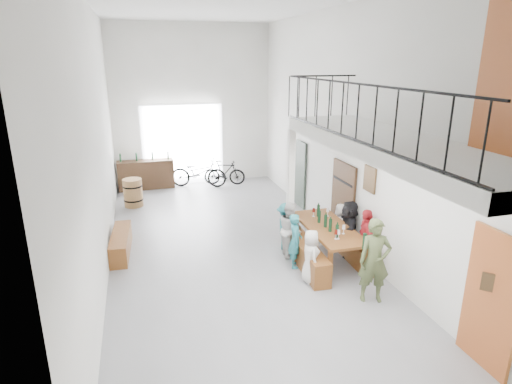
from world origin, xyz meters
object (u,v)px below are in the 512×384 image
object	(u,v)px
tasting_table	(328,230)
oak_barrel	(133,193)
bench_inner	(305,253)
side_bench	(121,243)
bicycle_near	(199,173)
host_standing	(375,261)
serving_counter	(146,174)

from	to	relation	value
tasting_table	oak_barrel	world-z (taller)	oak_barrel
tasting_table	bench_inner	world-z (taller)	tasting_table
side_bench	bicycle_near	distance (m)	5.50
host_standing	bicycle_near	distance (m)	8.49
oak_barrel	tasting_table	bearing A→B (deg)	-49.84
bicycle_near	oak_barrel	bearing A→B (deg)	143.66
serving_counter	bicycle_near	size ratio (longest dim) A/B	0.96
bench_inner	side_bench	distance (m)	4.24
bench_inner	serving_counter	distance (m)	7.54
serving_counter	bicycle_near	bearing A→B (deg)	-10.91
bench_inner	host_standing	size ratio (longest dim) A/B	1.43
tasting_table	serving_counter	distance (m)	7.72
bench_inner	bicycle_near	bearing A→B (deg)	105.22
bicycle_near	bench_inner	bearing A→B (deg)	-148.87
oak_barrel	host_standing	distance (m)	7.97
tasting_table	host_standing	world-z (taller)	host_standing
tasting_table	host_standing	distance (m)	1.79
bench_inner	bicycle_near	size ratio (longest dim) A/B	1.17
side_bench	tasting_table	bearing A→B (deg)	-19.53
bicycle_near	tasting_table	bearing A→B (deg)	-143.86
tasting_table	side_bench	xyz separation A→B (m)	(-4.47, 1.59, -0.46)
bench_inner	serving_counter	size ratio (longest dim) A/B	1.22
side_bench	oak_barrel	xyz separation A→B (m)	(0.30, 3.35, 0.18)
serving_counter	bicycle_near	xyz separation A→B (m)	(1.78, -0.30, 0.02)
host_standing	tasting_table	bearing A→B (deg)	109.16
tasting_table	bicycle_near	bearing A→B (deg)	107.40
serving_counter	bicycle_near	distance (m)	1.80
side_bench	serving_counter	size ratio (longest dim) A/B	0.92
side_bench	serving_counter	bearing A→B (deg)	81.74
tasting_table	bench_inner	size ratio (longest dim) A/B	1.00
tasting_table	serving_counter	xyz separation A→B (m)	(-3.72, 6.76, -0.21)
side_bench	serving_counter	xyz separation A→B (m)	(0.75, 5.17, 0.25)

